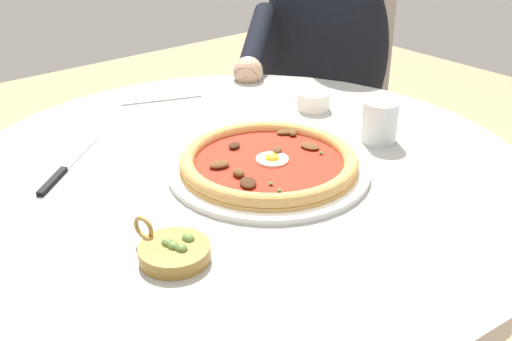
{
  "coord_description": "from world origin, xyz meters",
  "views": [
    {
      "loc": [
        -0.71,
        0.56,
        1.2
      ],
      "look_at": [
        -0.02,
        -0.01,
        0.74
      ],
      "focal_mm": 41.97,
      "sensor_mm": 36.0,
      "label": 1
    }
  ],
  "objects_px": {
    "fork_utensil": "(162,100)",
    "pizza_on_plate": "(269,163)",
    "dining_table": "(244,241)",
    "ramekin_capers": "(313,100)",
    "diner_person": "(319,122)",
    "cafe_chair_diner": "(328,102)",
    "steak_knife": "(61,172)",
    "water_glass": "(379,124)",
    "olive_pan": "(174,251)"
  },
  "relations": [
    {
      "from": "water_glass",
      "to": "olive_pan",
      "type": "bearing_deg",
      "value": 98.64
    },
    {
      "from": "olive_pan",
      "to": "cafe_chair_diner",
      "type": "relative_size",
      "value": 0.13
    },
    {
      "from": "olive_pan",
      "to": "ramekin_capers",
      "type": "bearing_deg",
      "value": -62.57
    },
    {
      "from": "steak_knife",
      "to": "olive_pan",
      "type": "height_order",
      "value": "olive_pan"
    },
    {
      "from": "pizza_on_plate",
      "to": "ramekin_capers",
      "type": "bearing_deg",
      "value": -58.44
    },
    {
      "from": "pizza_on_plate",
      "to": "cafe_chair_diner",
      "type": "height_order",
      "value": "cafe_chair_diner"
    },
    {
      "from": "pizza_on_plate",
      "to": "cafe_chair_diner",
      "type": "bearing_deg",
      "value": -52.83
    },
    {
      "from": "dining_table",
      "to": "ramekin_capers",
      "type": "height_order",
      "value": "ramekin_capers"
    },
    {
      "from": "dining_table",
      "to": "water_glass",
      "type": "xyz_separation_m",
      "value": [
        -0.08,
        -0.26,
        0.19
      ]
    },
    {
      "from": "ramekin_capers",
      "to": "cafe_chair_diner",
      "type": "bearing_deg",
      "value": -49.96
    },
    {
      "from": "diner_person",
      "to": "cafe_chair_diner",
      "type": "relative_size",
      "value": 1.33
    },
    {
      "from": "pizza_on_plate",
      "to": "diner_person",
      "type": "relative_size",
      "value": 0.28
    },
    {
      "from": "olive_pan",
      "to": "cafe_chair_diner",
      "type": "bearing_deg",
      "value": -56.17
    },
    {
      "from": "water_glass",
      "to": "cafe_chair_diner",
      "type": "relative_size",
      "value": 0.08
    },
    {
      "from": "steak_knife",
      "to": "olive_pan",
      "type": "distance_m",
      "value": 0.32
    },
    {
      "from": "steak_knife",
      "to": "fork_utensil",
      "type": "xyz_separation_m",
      "value": [
        0.19,
        -0.31,
        -0.0
      ]
    },
    {
      "from": "water_glass",
      "to": "ramekin_capers",
      "type": "xyz_separation_m",
      "value": [
        0.19,
        -0.02,
        -0.01
      ]
    },
    {
      "from": "diner_person",
      "to": "dining_table",
      "type": "bearing_deg",
      "value": 124.27
    },
    {
      "from": "dining_table",
      "to": "pizza_on_plate",
      "type": "height_order",
      "value": "pizza_on_plate"
    },
    {
      "from": "dining_table",
      "to": "cafe_chair_diner",
      "type": "bearing_deg",
      "value": -55.86
    },
    {
      "from": "dining_table",
      "to": "olive_pan",
      "type": "height_order",
      "value": "olive_pan"
    },
    {
      "from": "dining_table",
      "to": "diner_person",
      "type": "relative_size",
      "value": 0.82
    },
    {
      "from": "fork_utensil",
      "to": "diner_person",
      "type": "xyz_separation_m",
      "value": [
        0.06,
        -0.56,
        -0.22
      ]
    },
    {
      "from": "steak_knife",
      "to": "fork_utensil",
      "type": "bearing_deg",
      "value": -58.36
    },
    {
      "from": "olive_pan",
      "to": "fork_utensil",
      "type": "distance_m",
      "value": 0.59
    },
    {
      "from": "pizza_on_plate",
      "to": "fork_utensil",
      "type": "bearing_deg",
      "value": -5.96
    },
    {
      "from": "pizza_on_plate",
      "to": "ramekin_capers",
      "type": "xyz_separation_m",
      "value": [
        0.16,
        -0.26,
        0.0
      ]
    },
    {
      "from": "dining_table",
      "to": "olive_pan",
      "type": "bearing_deg",
      "value": 122.85
    },
    {
      "from": "water_glass",
      "to": "diner_person",
      "type": "distance_m",
      "value": 0.66
    },
    {
      "from": "ramekin_capers",
      "to": "olive_pan",
      "type": "relative_size",
      "value": 0.57
    },
    {
      "from": "dining_table",
      "to": "pizza_on_plate",
      "type": "distance_m",
      "value": 0.18
    },
    {
      "from": "dining_table",
      "to": "fork_utensil",
      "type": "bearing_deg",
      "value": -9.35
    },
    {
      "from": "fork_utensil",
      "to": "diner_person",
      "type": "bearing_deg",
      "value": -83.69
    },
    {
      "from": "steak_knife",
      "to": "diner_person",
      "type": "relative_size",
      "value": 0.14
    },
    {
      "from": "fork_utensil",
      "to": "pizza_on_plate",
      "type": "bearing_deg",
      "value": 174.04
    },
    {
      "from": "water_glass",
      "to": "diner_person",
      "type": "xyz_separation_m",
      "value": [
        0.5,
        -0.36,
        -0.25
      ]
    },
    {
      "from": "water_glass",
      "to": "cafe_chair_diner",
      "type": "bearing_deg",
      "value": -39.65
    },
    {
      "from": "water_glass",
      "to": "dining_table",
      "type": "bearing_deg",
      "value": 73.12
    },
    {
      "from": "dining_table",
      "to": "pizza_on_plate",
      "type": "xyz_separation_m",
      "value": [
        -0.05,
        -0.02,
        0.17
      ]
    },
    {
      "from": "dining_table",
      "to": "water_glass",
      "type": "relative_size",
      "value": 13.0
    },
    {
      "from": "steak_knife",
      "to": "cafe_chair_diner",
      "type": "distance_m",
      "value": 1.06
    },
    {
      "from": "diner_person",
      "to": "ramekin_capers",
      "type": "bearing_deg",
      "value": 132.05
    },
    {
      "from": "pizza_on_plate",
      "to": "cafe_chair_diner",
      "type": "relative_size",
      "value": 0.37
    },
    {
      "from": "pizza_on_plate",
      "to": "cafe_chair_diner",
      "type": "xyz_separation_m",
      "value": [
        0.54,
        -0.71,
        -0.22
      ]
    },
    {
      "from": "fork_utensil",
      "to": "cafe_chair_diner",
      "type": "height_order",
      "value": "cafe_chair_diner"
    },
    {
      "from": "ramekin_capers",
      "to": "diner_person",
      "type": "bearing_deg",
      "value": -47.95
    },
    {
      "from": "cafe_chair_diner",
      "to": "dining_table",
      "type": "bearing_deg",
      "value": 124.14
    },
    {
      "from": "ramekin_capers",
      "to": "diner_person",
      "type": "xyz_separation_m",
      "value": [
        0.31,
        -0.34,
        -0.24
      ]
    },
    {
      "from": "dining_table",
      "to": "steak_knife",
      "type": "relative_size",
      "value": 5.77
    },
    {
      "from": "steak_knife",
      "to": "cafe_chair_diner",
      "type": "xyz_separation_m",
      "value": [
        0.33,
        -0.98,
        -0.21
      ]
    }
  ]
}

